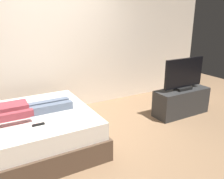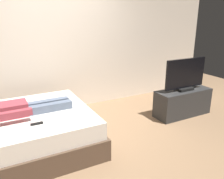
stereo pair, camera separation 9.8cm
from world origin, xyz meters
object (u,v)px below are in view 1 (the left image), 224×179
Objects in this scene: bed at (20,135)px; person at (19,110)px; remote at (38,125)px; tv at (184,75)px; tv_stand at (181,102)px.

person is at bearing 9.65° from bed.
tv is at bearing 5.73° from remote.
remote is (0.15, -0.40, -0.07)m from person.
bed is 0.36m from person.
bed is 2.29× the size of tv.
tv_stand is (2.72, 0.27, -0.30)m from remote.
remote reaches higher than tv_stand.
bed is 2.94m from tv.
bed is 1.83× the size of tv_stand.
tv_stand is (2.87, -0.13, -0.37)m from person.
remote reaches higher than bed.
tv reaches higher than bed.
bed is 13.43× the size of remote.
tv reaches higher than remote.
tv reaches higher than tv_stand.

